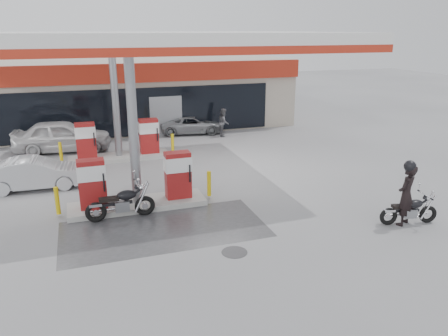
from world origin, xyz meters
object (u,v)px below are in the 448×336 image
object	(u,v)px
biker_main	(406,195)
sedan_white	(62,136)
main_motorcycle	(410,211)
attendant	(224,122)
parked_motorcycle	(122,204)
parked_car_right	(192,125)
pump_island_near	(137,187)
pump_island_far	(119,144)
hatchback_silver	(35,173)

from	to	relation	value
biker_main	sedan_white	xyz separation A→B (m)	(-9.93, 12.17, -0.18)
main_motorcycle	sedan_white	size ratio (longest dim) A/B	0.40
main_motorcycle	attendant	world-z (taller)	attendant
sedan_white	parked_motorcycle	bearing A→B (deg)	-162.43
main_motorcycle	parked_car_right	xyz separation A→B (m)	(-3.17, 14.00, 0.08)
attendant	parked_car_right	xyz separation A→B (m)	(-1.50, 1.20, -0.27)
pump_island_near	attendant	world-z (taller)	pump_island_near
pump_island_far	hatchback_silver	bearing A→B (deg)	-138.22
parked_motorcycle	main_motorcycle	bearing A→B (deg)	-23.12
pump_island_far	attendant	world-z (taller)	pump_island_far
parked_motorcycle	attendant	xyz separation A→B (m)	(6.59, 9.59, 0.28)
pump_island_far	parked_car_right	world-z (taller)	pump_island_far
pump_island_near	hatchback_silver	xyz separation A→B (m)	(-3.35, 3.01, -0.12)
parked_motorcycle	attendant	bearing A→B (deg)	53.62
pump_island_near	main_motorcycle	distance (m)	8.66
hatchback_silver	biker_main	bearing A→B (deg)	-121.05
pump_island_far	main_motorcycle	xyz separation A→B (m)	(7.67, -10.00, -0.29)
main_motorcycle	parked_motorcycle	bearing A→B (deg)	170.13
sedan_white	attendant	size ratio (longest dim) A/B	2.96
sedan_white	parked_car_right	world-z (taller)	sedan_white
attendant	hatchback_silver	bearing A→B (deg)	141.24
attendant	pump_island_near	bearing A→B (deg)	165.17
parked_motorcycle	pump_island_far	bearing A→B (deg)	83.13
parked_motorcycle	parked_car_right	distance (m)	11.93
hatchback_silver	parked_car_right	world-z (taller)	hatchback_silver
pump_island_near	biker_main	bearing A→B (deg)	-27.95
pump_island_far	sedan_white	world-z (taller)	pump_island_far
pump_island_far	sedan_white	bearing A→B (deg)	138.05
pump_island_near	pump_island_far	bearing A→B (deg)	90.00
pump_island_far	parked_car_right	xyz separation A→B (m)	(4.50, 4.00, -0.21)
pump_island_far	hatchback_silver	distance (m)	4.49
pump_island_near	biker_main	distance (m)	8.48
pump_island_near	pump_island_far	distance (m)	6.00
pump_island_far	biker_main	xyz separation A→B (m)	(7.48, -9.97, 0.24)
main_motorcycle	attendant	distance (m)	12.92
main_motorcycle	attendant	xyz separation A→B (m)	(-1.67, 12.80, 0.35)
parked_motorcycle	attendant	size ratio (longest dim) A/B	1.41
parked_motorcycle	sedan_white	world-z (taller)	sedan_white
parked_car_right	pump_island_near	bearing A→B (deg)	165.05
biker_main	hatchback_silver	xyz separation A→B (m)	(-10.83, 6.98, -0.36)
sedan_white	attendant	world-z (taller)	sedan_white
main_motorcycle	biker_main	xyz separation A→B (m)	(-0.19, 0.03, 0.54)
biker_main	parked_car_right	bearing A→B (deg)	-106.15
pump_island_near	main_motorcycle	xyz separation A→B (m)	(7.67, -4.00, -0.29)
pump_island_near	sedan_white	size ratio (longest dim) A/B	1.13
main_motorcycle	parked_motorcycle	world-z (taller)	parked_motorcycle
pump_island_near	parked_motorcycle	distance (m)	1.01
parked_car_right	parked_motorcycle	bearing A→B (deg)	164.02
attendant	parked_car_right	bearing A→B (deg)	70.80
parked_car_right	hatchback_silver	bearing A→B (deg)	140.97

